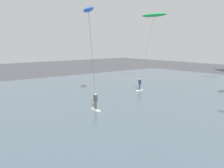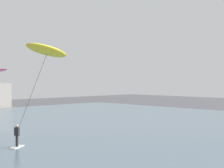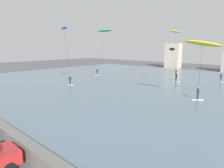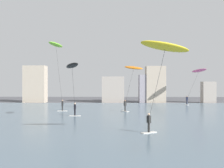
# 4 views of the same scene
# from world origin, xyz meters

# --- Properties ---
(kitesurfer_green) EXTENTS (3.65, 4.53, 10.67)m
(kitesurfer_green) POSITION_xyz_m (-21.01, 32.52, 9.57)
(kitesurfer_green) COLOR silver
(kitesurfer_green) RESTS_ON water_bay
(kitesurfer_blue) EXTENTS (3.88, 3.49, 9.72)m
(kitesurfer_blue) POSITION_xyz_m (-14.47, 17.13, 8.52)
(kitesurfer_blue) COLOR silver
(kitesurfer_blue) RESTS_ON water_bay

